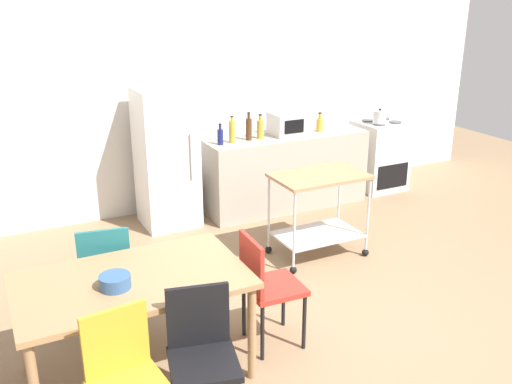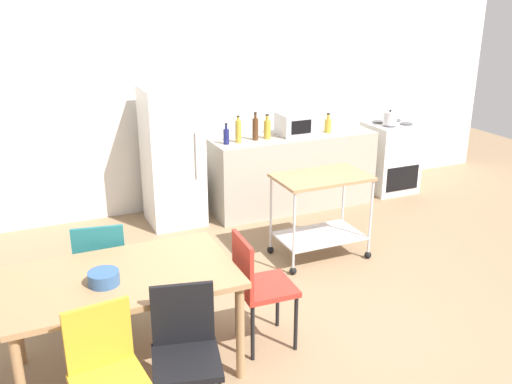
# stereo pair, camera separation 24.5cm
# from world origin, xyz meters

# --- Properties ---
(ground_plane) EXTENTS (12.00, 12.00, 0.00)m
(ground_plane) POSITION_xyz_m (0.00, 0.00, 0.00)
(ground_plane) COLOR #8C7051
(back_wall) EXTENTS (8.40, 0.12, 2.90)m
(back_wall) POSITION_xyz_m (0.00, 3.20, 1.45)
(back_wall) COLOR silver
(back_wall) RESTS_ON ground_plane
(kitchen_counter) EXTENTS (2.00, 0.64, 0.90)m
(kitchen_counter) POSITION_xyz_m (0.90, 2.60, 0.45)
(kitchen_counter) COLOR #A89E8E
(kitchen_counter) RESTS_ON ground_plane
(dining_table) EXTENTS (1.50, 0.90, 0.75)m
(dining_table) POSITION_xyz_m (-1.61, 0.20, 0.67)
(dining_table) COLOR #A37A51
(dining_table) RESTS_ON ground_plane
(chair_teal) EXTENTS (0.46, 0.46, 0.89)m
(chair_teal) POSITION_xyz_m (-1.65, 0.86, 0.52)
(chair_teal) COLOR #1E666B
(chair_teal) RESTS_ON ground_plane
(chair_black) EXTENTS (0.48, 0.48, 0.89)m
(chair_black) POSITION_xyz_m (-1.38, -0.44, 0.52)
(chair_black) COLOR black
(chair_black) RESTS_ON ground_plane
(chair_mustard) EXTENTS (0.44, 0.44, 0.89)m
(chair_mustard) POSITION_xyz_m (-1.84, -0.48, 0.52)
(chair_mustard) COLOR gold
(chair_mustard) RESTS_ON ground_plane
(chair_red) EXTENTS (0.42, 0.42, 0.89)m
(chair_red) POSITION_xyz_m (-0.65, 0.12, 0.52)
(chair_red) COLOR #B72D23
(chair_red) RESTS_ON ground_plane
(stove_oven) EXTENTS (0.60, 0.61, 0.92)m
(stove_oven) POSITION_xyz_m (2.35, 2.62, 0.45)
(stove_oven) COLOR white
(stove_oven) RESTS_ON ground_plane
(refrigerator) EXTENTS (0.60, 0.63, 1.55)m
(refrigerator) POSITION_xyz_m (-0.55, 2.70, 0.78)
(refrigerator) COLOR white
(refrigerator) RESTS_ON ground_plane
(kitchen_cart) EXTENTS (0.91, 0.57, 0.85)m
(kitchen_cart) POSITION_xyz_m (0.52, 1.24, 0.57)
(kitchen_cart) COLOR #A37A51
(kitchen_cart) RESTS_ON ground_plane
(bottle_sparkling_water) EXTENTS (0.07, 0.07, 0.24)m
(bottle_sparkling_water) POSITION_xyz_m (0.03, 2.53, 0.99)
(bottle_sparkling_water) COLOR navy
(bottle_sparkling_water) RESTS_ON kitchen_counter
(bottle_soda) EXTENTS (0.07, 0.07, 0.30)m
(bottle_soda) POSITION_xyz_m (0.18, 2.54, 1.03)
(bottle_soda) COLOR gold
(bottle_soda) RESTS_ON kitchen_counter
(bottle_sesame_oil) EXTENTS (0.07, 0.07, 0.32)m
(bottle_sesame_oil) POSITION_xyz_m (0.40, 2.57, 1.03)
(bottle_sesame_oil) COLOR #4C2D19
(bottle_sesame_oil) RESTS_ON kitchen_counter
(bottle_olive_oil) EXTENTS (0.08, 0.08, 0.28)m
(bottle_olive_oil) POSITION_xyz_m (0.55, 2.57, 1.01)
(bottle_olive_oil) COLOR gold
(bottle_olive_oil) RESTS_ON kitchen_counter
(microwave) EXTENTS (0.46, 0.35, 0.26)m
(microwave) POSITION_xyz_m (0.96, 2.60, 1.03)
(microwave) COLOR silver
(microwave) RESTS_ON kitchen_counter
(bottle_soy_sauce) EXTENTS (0.08, 0.08, 0.23)m
(bottle_soy_sauce) POSITION_xyz_m (1.35, 2.55, 0.99)
(bottle_soy_sauce) COLOR gold
(bottle_soy_sauce) RESTS_ON kitchen_counter
(fruit_bowl) EXTENTS (0.20, 0.20, 0.09)m
(fruit_bowl) POSITION_xyz_m (-1.73, 0.12, 0.79)
(fruit_bowl) COLOR #33598C
(fruit_bowl) RESTS_ON dining_table
(kettle) EXTENTS (0.24, 0.17, 0.19)m
(kettle) POSITION_xyz_m (2.23, 2.52, 1.00)
(kettle) COLOR silver
(kettle) RESTS_ON stove_oven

